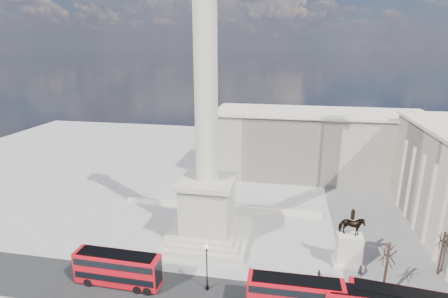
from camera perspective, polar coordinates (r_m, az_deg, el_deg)
ground at (r=58.29m, az=-3.79°, el=-16.68°), size 180.00×180.00×0.00m
nelsons_column at (r=56.95m, az=-2.79°, el=-2.97°), size 14.00×14.00×49.85m
balustrade_wall at (r=71.63m, az=-0.59°, el=-9.47°), size 40.00×0.60×1.10m
building_northeast at (r=90.62m, az=14.95°, el=0.80°), size 51.00×17.00×16.60m
red_bus_a at (r=52.59m, az=-16.89°, el=-18.16°), size 12.01×3.03×4.85m
red_bus_b at (r=47.20m, az=11.57°, el=-22.34°), size 11.67×2.89×4.72m
victorian_lamp at (r=48.84m, az=-2.82°, el=-18.18°), size 0.59×0.59×6.90m
equestrian_statue at (r=57.30m, az=19.79°, el=-14.54°), size 4.47×3.35×9.18m
bare_tree_near at (r=50.09m, az=25.27°, el=-15.06°), size 2.01×2.01×8.79m
bare_tree_mid at (r=59.49m, az=32.26°, el=-12.40°), size 1.89×1.89×7.17m
bare_tree_far at (r=73.87m, az=31.71°, el=-7.01°), size 1.72×1.72×7.02m
pedestrian_walking at (r=56.33m, az=21.38°, el=-18.08°), size 0.76×0.59×1.84m
pedestrian_crossing at (r=54.17m, az=15.27°, el=-19.18°), size 0.89×0.90×1.53m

